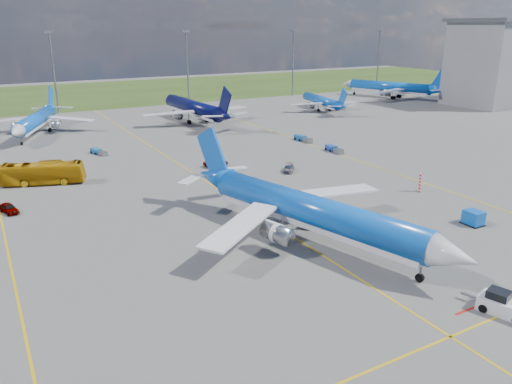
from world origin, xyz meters
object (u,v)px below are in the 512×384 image
pushback_tug (503,305)px  warning_post (420,182)px  apron_bus (42,173)px  service_car_c (289,168)px  main_airliner (311,241)px  bg_jet_nnw (38,134)px  baggage_tug_e (303,139)px  bg_jet_n (194,122)px  baggage_tug_w (334,149)px  service_car_b (216,163)px  bg_jet_ene (389,98)px  uld_container (473,218)px  service_car_a (9,208)px  bg_jet_ne (321,110)px  baggage_tug_c (98,152)px

pushback_tug → warning_post: bearing=38.2°
pushback_tug → apron_bus: size_ratio=0.46×
warning_post → service_car_c: warning_post is taller
main_airliner → pushback_tug: size_ratio=6.88×
bg_jet_nnw → baggage_tug_e: size_ratio=6.84×
bg_jet_n → apron_bus: bearing=40.3°
bg_jet_n → baggage_tug_w: size_ratio=8.11×
service_car_c → bg_jet_n: bearing=125.2°
service_car_b → baggage_tug_w: 25.04m
warning_post → pushback_tug: bearing=-124.7°
main_airliner → service_car_b: (4.22, 35.34, 0.63)m
bg_jet_ene → main_airliner: size_ratio=0.98×
warning_post → service_car_b: 35.03m
uld_container → apron_bus: (-45.06, 44.82, 0.88)m
bg_jet_nnw → bg_jet_ene: bearing=24.8°
bg_jet_nnw → service_car_a: (-9.84, -53.42, 0.65)m
bg_jet_nnw → baggage_tug_w: size_ratio=7.07×
service_car_a → baggage_tug_e: service_car_a is taller
bg_jet_ene → pushback_tug: (-88.98, -107.62, 0.80)m
bg_jet_ne → uld_container: 90.50m
service_car_b → service_car_c: service_car_b is taller
uld_container → apron_bus: bearing=135.5°
main_airliner → baggage_tug_w: 44.48m
service_car_b → apron_bus: bearing=79.5°
bg_jet_n → service_car_b: bearing=70.0°
bg_jet_n → service_car_b: bg_jet_n is taller
service_car_b → baggage_tug_w: size_ratio=0.91×
service_car_b → service_car_c: 13.28m
bg_jet_ne → uld_container: (-37.19, -82.50, 0.90)m
pushback_tug → bg_jet_ene: bearing=33.3°
bg_jet_nnw → baggage_tug_e: 61.42m
bg_jet_ene → baggage_tug_c: 111.62m
baggage_tug_e → bg_jet_nnw: bearing=141.2°
uld_container → service_car_c: 32.49m
warning_post → bg_jet_nnw: 86.58m
bg_jet_ene → baggage_tug_w: size_ratio=8.09×
baggage_tug_e → baggage_tug_w: bearing=-93.1°
apron_bus → baggage_tug_c: 19.61m
baggage_tug_w → uld_container: bearing=-97.8°
main_airliner → uld_container: 21.61m
bg_jet_n → service_car_a: (-47.63, -50.43, 0.65)m
baggage_tug_c → main_airliner: bearing=-94.8°
bg_jet_nnw → bg_jet_ne: bearing=18.7°
warning_post → pushback_tug: warning_post is taller
bg_jet_n → service_car_c: bg_jet_n is taller
uld_container → baggage_tug_e: 51.04m
service_car_b → baggage_tug_c: 25.22m
service_car_b → bg_jet_n: bearing=-20.4°
uld_container → baggage_tug_c: (-32.99, 60.22, -0.43)m
baggage_tug_c → baggage_tug_w: bearing=-44.2°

